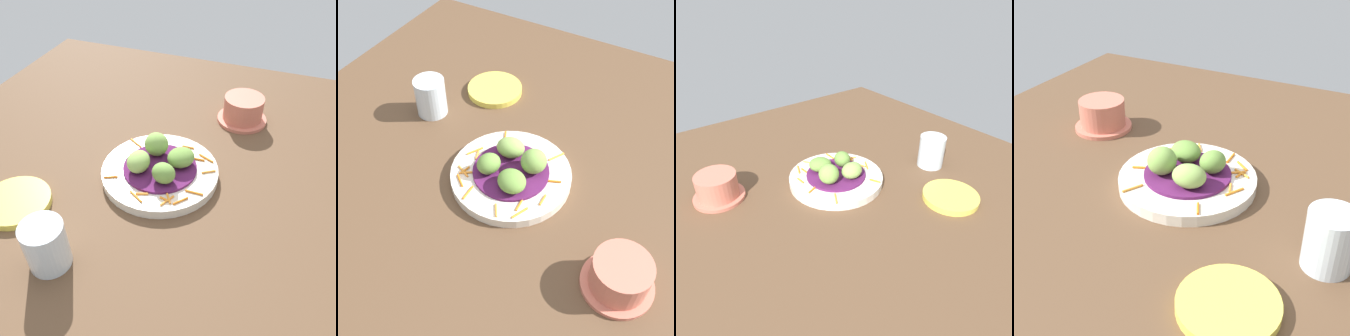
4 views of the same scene
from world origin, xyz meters
The scene contains 11 objects.
table_surface centered at (0.00, 0.00, 1.00)cm, with size 110.00×110.00×2.00cm, color brown.
main_plate centered at (0.02, -0.51, 2.96)cm, with size 23.15×23.15×1.92cm, color silver.
cabbage_bed centered at (0.02, -0.51, 4.20)cm, with size 14.62×14.62×0.55cm, color #51194C.
carrot_garnish centered at (-1.40, -3.02, 4.12)cm, with size 19.48×20.08×0.40cm.
guac_scoop_left centered at (3.63, 1.62, 6.84)cm, with size 4.79×4.92×4.73cm, color #759E47.
guac_scoop_center centered at (-2.10, 3.10, 6.37)cm, with size 5.51×4.44×3.78cm, color #84A851.
guac_scoop_right centered at (-3.58, -2.63, 6.38)cm, with size 4.68×4.09×3.80cm, color olive.
guac_scoop_back centered at (2.15, -4.11, 6.16)cm, with size 5.02×5.59×3.36cm, color olive.
side_plate_small centered at (-16.58, 21.52, 2.70)cm, with size 12.74×12.74×1.40cm, color #E0CC4C.
terracotta_bowl centered at (25.41, -11.85, 4.96)cm, with size 11.69×11.69×6.31cm.
water_glass centered at (-25.08, 8.45, 6.21)cm, with size 6.72×6.72×8.42cm, color silver.
Camera 1 is at (-51.43, -21.05, 52.18)cm, focal length 39.63 mm.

